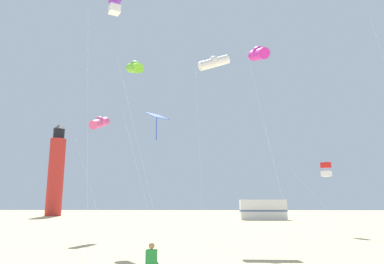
{
  "coord_description": "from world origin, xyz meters",
  "views": [
    {
      "loc": [
        1.54,
        -8.1,
        2.49
      ],
      "look_at": [
        0.94,
        12.38,
        6.56
      ],
      "focal_mm": 32.92,
      "sensor_mm": 36.0,
      "label": 1
    }
  ],
  "objects": [
    {
      "name": "kite_flyer_standing",
      "position": [
        -0.14,
        4.07,
        0.61
      ],
      "size": [
        0.39,
        0.54,
        1.16
      ],
      "rotation": [
        0.0,
        0.0,
        2.97
      ],
      "color": "#238438",
      "rests_on": "ground"
    },
    {
      "name": "kite_tube_white",
      "position": [
        2.49,
        17.39,
        13.02
      ],
      "size": [
        2.76,
        2.34,
        13.72
      ],
      "color": "silver",
      "rests_on": "ground"
    },
    {
      "name": "kite_box_scarlet",
      "position": [
        11.6,
        20.81,
        5.06
      ],
      "size": [
        3.46,
        3.37,
        5.64
      ],
      "color": "silver",
      "rests_on": "ground"
    },
    {
      "name": "kite_tube_rainbow",
      "position": [
        -6.62,
        19.0,
        8.69
      ],
      "size": [
        3.33,
        3.2,
        9.39
      ],
      "color": "silver",
      "rests_on": "ground"
    },
    {
      "name": "kite_diamond_blue",
      "position": [
        -0.68,
        8.35,
        6.35
      ],
      "size": [
        2.14,
        2.14,
        6.78
      ],
      "color": "silver",
      "rests_on": "ground"
    },
    {
      "name": "kite_tube_magenta",
      "position": [
        5.13,
        12.72,
        11.62
      ],
      "size": [
        2.35,
        2.63,
        12.32
      ],
      "color": "silver",
      "rests_on": "ground"
    },
    {
      "name": "kite_tube_lime",
      "position": [
        -3.25,
        15.46,
        11.89
      ],
      "size": [
        3.09,
        3.49,
        12.59
      ],
      "color": "silver",
      "rests_on": "ground"
    },
    {
      "name": "kite_box_violet",
      "position": [
        -3.5,
        10.33,
        13.72
      ],
      "size": [
        2.08,
        2.08,
        14.34
      ],
      "color": "silver",
      "rests_on": "ground"
    },
    {
      "name": "lighthouse_distant",
      "position": [
        -25.22,
        55.62,
        7.84
      ],
      "size": [
        2.8,
        2.8,
        16.8
      ],
      "color": "red",
      "rests_on": "ground"
    },
    {
      "name": "rv_van_white",
      "position": [
        10.12,
        43.33,
        1.39
      ],
      "size": [
        6.44,
        2.35,
        2.8
      ],
      "rotation": [
        0.0,
        0.0,
        -0.0
      ],
      "color": "white",
      "rests_on": "ground"
    }
  ]
}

